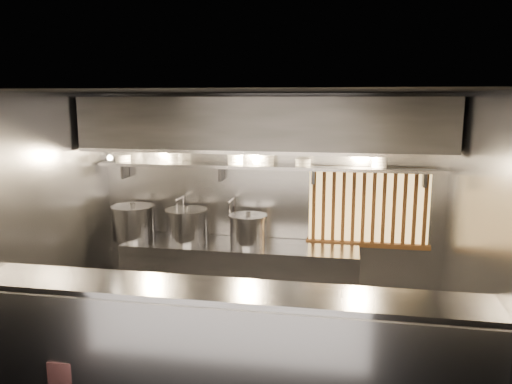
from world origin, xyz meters
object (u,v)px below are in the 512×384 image
(heat_lamp, at_px, (108,153))
(pendant_bulb, at_px, (256,161))
(stock_pot_mid, at_px, (187,225))
(stock_pot_right, at_px, (248,230))
(stock_pot_left, at_px, (133,222))

(heat_lamp, relative_size, pendant_bulb, 1.87)
(stock_pot_mid, relative_size, stock_pot_right, 1.15)
(heat_lamp, xyz_separation_m, pendant_bulb, (1.80, 0.35, -0.11))
(pendant_bulb, relative_size, stock_pot_left, 0.33)
(pendant_bulb, xyz_separation_m, stock_pot_mid, (-0.91, -0.04, -0.85))
(heat_lamp, distance_m, stock_pot_mid, 1.34)
(stock_pot_mid, bearing_deg, stock_pot_right, -1.87)
(pendant_bulb, distance_m, stock_pot_mid, 1.25)
(stock_pot_left, height_order, stock_pot_mid, stock_pot_left)
(heat_lamp, relative_size, stock_pot_left, 0.62)
(pendant_bulb, height_order, stock_pot_left, pendant_bulb)
(pendant_bulb, bearing_deg, stock_pot_right, -144.49)
(pendant_bulb, bearing_deg, stock_pot_mid, -177.60)
(heat_lamp, distance_m, stock_pot_right, 1.98)
(stock_pot_left, height_order, stock_pot_right, stock_pot_left)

